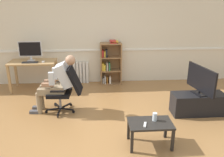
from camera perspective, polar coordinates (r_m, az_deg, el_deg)
The scene contains 15 objects.
ground_plane at distance 4.44m, azimuth -1.17°, elevation -12.29°, with size 18.00×18.00×0.00m, color olive.
back_wall at distance 6.50m, azimuth -2.50°, elevation 10.66°, with size 12.00×0.13×2.70m.
computer_desk at distance 6.37m, azimuth -18.51°, elevation 2.94°, with size 1.15×0.61×0.76m.
imac_monitor at distance 6.36m, azimuth -19.11°, elevation 6.60°, with size 0.58×0.14×0.49m.
keyboard at distance 6.21m, azimuth -19.14°, elevation 3.69°, with size 0.38×0.12×0.02m, color black.
computer_mouse at distance 6.15m, azimuth -16.23°, elevation 3.91°, with size 0.06×0.10×0.03m, color white.
bookshelf at distance 6.47m, azimuth -0.55°, elevation 3.66°, with size 0.57×0.29×1.22m.
radiator at distance 6.66m, azimuth -8.66°, elevation 1.40°, with size 0.69×0.08×0.60m.
office_chair at distance 4.98m, azimuth -10.92°, elevation -2.27°, with size 0.80×0.62×0.98m.
person_seated at distance 4.97m, azimuth -13.05°, elevation -0.90°, with size 1.00×0.41×1.22m.
tv_stand at distance 5.22m, azimuth 19.96°, elevation -5.72°, with size 1.07×0.41×0.44m.
tv_screen at distance 5.04m, azimuth 20.65°, elevation -0.33°, with size 0.26×0.88×0.57m.
coffee_table at distance 3.93m, azimuth 9.19°, elevation -11.20°, with size 0.70×0.44×0.41m.
drinking_glass at distance 3.93m, azimuth 10.26°, elevation -9.06°, with size 0.07×0.07×0.13m, color silver.
spare_remote at distance 3.80m, azimuth 7.94°, elevation -10.95°, with size 0.04×0.15×0.02m, color white.
Camera 1 is at (-0.18, -3.78, 2.33)m, focal length 37.96 mm.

